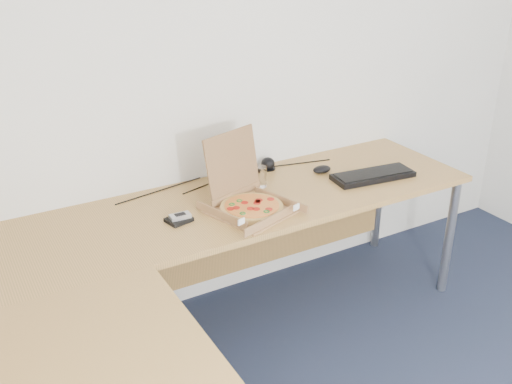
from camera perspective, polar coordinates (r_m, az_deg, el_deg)
desk at (r=2.41m, az=-4.14°, el=-7.10°), size 2.50×2.20×0.73m
pizza_box at (r=2.75m, az=-0.62°, el=-1.06°), size 0.33×0.38×0.33m
drinking_glass at (r=3.00m, az=0.45°, el=1.49°), size 0.06×0.06×0.11m
keyboard at (r=3.18m, az=11.22°, el=1.57°), size 0.46×0.21×0.03m
mouse at (r=3.20m, az=6.38°, el=2.19°), size 0.11×0.08×0.04m
wallet at (r=2.69m, az=-7.46°, el=-2.67°), size 0.12×0.11×0.02m
phone at (r=2.68m, az=-7.33°, el=-2.33°), size 0.09×0.05×0.02m
dome_speaker at (r=3.22m, az=1.16°, el=2.83°), size 0.08×0.08×0.07m
cable_bundle at (r=3.11m, az=-3.17°, el=1.34°), size 0.60×0.12×0.01m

